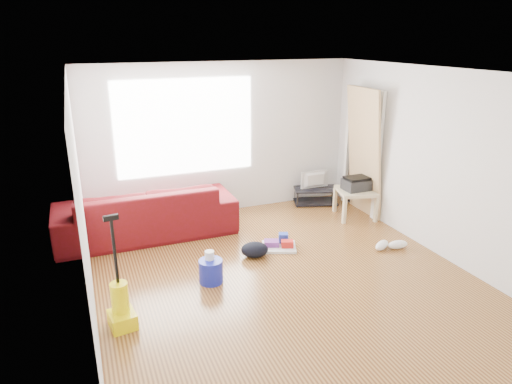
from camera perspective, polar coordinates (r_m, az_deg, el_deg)
name	(u,v)px	position (r m, az deg, el deg)	size (l,w,h in m)	color
room	(286,178)	(5.50, 3.82, 1.76)	(4.51, 5.01, 2.51)	#593117
sofa	(148,234)	(7.19, -13.36, -5.17)	(2.62, 1.03, 0.77)	#4F0B09
tv_stand	(315,195)	(8.28, 7.44, -0.40)	(0.86, 0.66, 0.29)	black
tv	(316,180)	(8.19, 7.52, 1.50)	(0.54, 0.07, 0.31)	black
side_table	(356,194)	(7.70, 12.36, -0.24)	(0.71, 0.71, 0.48)	tan
printer	(357,183)	(7.65, 12.45, 1.05)	(0.42, 0.32, 0.22)	black
bucket	(211,282)	(5.76, -5.61, -11.10)	(0.29, 0.29, 0.29)	#1620A9
toilet_paper	(210,266)	(5.69, -5.78, -9.17)	(0.12, 0.12, 0.11)	white
cleaning_tray	(279,244)	(6.56, 2.94, -6.55)	(0.58, 0.53, 0.17)	white
backpack	(255,256)	(6.33, -0.17, -8.05)	(0.37, 0.30, 0.20)	black
sneakers	(390,245)	(6.79, 16.38, -6.36)	(0.54, 0.28, 0.12)	white
vacuum	(121,306)	(5.05, -16.53, -13.55)	(0.29, 0.33, 1.22)	yellow
door_panel	(359,213)	(8.02, 12.79, -2.53)	(0.04, 0.85, 2.12)	tan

